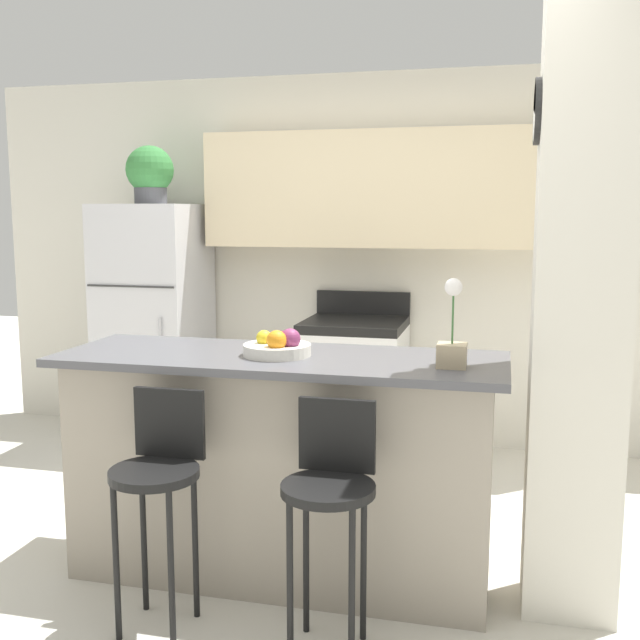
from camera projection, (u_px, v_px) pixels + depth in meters
name	position (u px, v px, depth m)	size (l,w,h in m)	color
ground_plane	(282.00, 573.00, 3.38)	(14.00, 14.00, 0.00)	beige
wall_back	(383.00, 231.00, 5.08)	(5.60, 0.38, 2.55)	silver
pillar_right	(580.00, 299.00, 2.91)	(0.38, 0.32, 2.55)	silver
counter_bar	(281.00, 465.00, 3.31)	(1.94, 0.67, 1.00)	gray
refrigerator	(155.00, 324.00, 5.25)	(0.65, 0.69, 1.67)	silver
stove_range	(354.00, 387.00, 4.99)	(0.65, 0.65, 1.07)	white
bar_stool_left	(159.00, 475.00, 2.89)	(0.34, 0.34, 0.93)	black
bar_stool_right	(330.00, 490.00, 2.73)	(0.34, 0.34, 0.93)	black
potted_plant_on_fridge	(150.00, 173.00, 5.10)	(0.32, 0.32, 0.40)	#4C4C51
orchid_vase	(452.00, 341.00, 2.97)	(0.12, 0.12, 0.36)	tan
fruit_bowl	(278.00, 347.00, 3.21)	(0.29, 0.29, 0.12)	silver
trash_bin	(217.00, 428.00, 4.99)	(0.28, 0.28, 0.38)	#59595B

